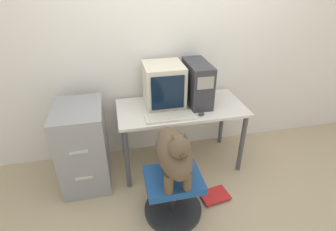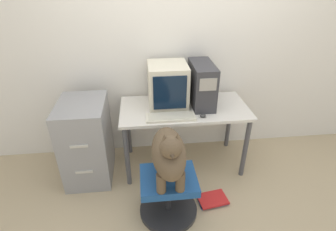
# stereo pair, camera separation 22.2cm
# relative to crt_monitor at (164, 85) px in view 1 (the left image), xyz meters

# --- Properties ---
(ground_plane) EXTENTS (12.00, 12.00, 0.00)m
(ground_plane) POSITION_rel_crt_monitor_xyz_m (0.16, -0.42, -0.95)
(ground_plane) COLOR tan
(wall_back) EXTENTS (8.00, 0.05, 2.60)m
(wall_back) POSITION_rel_crt_monitor_xyz_m (0.16, 0.29, 0.35)
(wall_back) COLOR silver
(wall_back) RESTS_ON ground_plane
(desk) EXTENTS (1.32, 0.65, 0.73)m
(desk) POSITION_rel_crt_monitor_xyz_m (0.16, -0.10, -0.31)
(desk) COLOR silver
(desk) RESTS_ON ground_plane
(crt_monitor) EXTENTS (0.39, 0.41, 0.43)m
(crt_monitor) POSITION_rel_crt_monitor_xyz_m (0.00, 0.00, 0.00)
(crt_monitor) COLOR beige
(crt_monitor) RESTS_ON desk
(pc_tower) EXTENTS (0.22, 0.48, 0.44)m
(pc_tower) POSITION_rel_crt_monitor_xyz_m (0.35, -0.03, 0.00)
(pc_tower) COLOR #333338
(pc_tower) RESTS_ON desk
(keyboard) EXTENTS (0.47, 0.17, 0.03)m
(keyboard) POSITION_rel_crt_monitor_xyz_m (-0.00, -0.31, -0.20)
(keyboard) COLOR beige
(keyboard) RESTS_ON desk
(computer_mouse) EXTENTS (0.06, 0.04, 0.04)m
(computer_mouse) POSITION_rel_crt_monitor_xyz_m (0.31, -0.33, -0.20)
(computer_mouse) COLOR #333333
(computer_mouse) RESTS_ON desk
(office_chair) EXTENTS (0.53, 0.53, 0.42)m
(office_chair) POSITION_rel_crt_monitor_xyz_m (-0.08, -0.78, -0.72)
(office_chair) COLOR #262628
(office_chair) RESTS_ON ground_plane
(dog) EXTENTS (0.28, 0.59, 0.54)m
(dog) POSITION_rel_crt_monitor_xyz_m (-0.08, -0.80, -0.25)
(dog) COLOR brown
(dog) RESTS_ON office_chair
(filing_cabinet) EXTENTS (0.46, 0.61, 0.86)m
(filing_cabinet) POSITION_rel_crt_monitor_xyz_m (-0.86, -0.17, -0.51)
(filing_cabinet) COLOR gray
(filing_cabinet) RESTS_ON ground_plane
(book_stack_floor) EXTENTS (0.30, 0.23, 0.04)m
(book_stack_floor) POSITION_rel_crt_monitor_xyz_m (0.36, -0.71, -0.92)
(book_stack_floor) COLOR #1E4C9E
(book_stack_floor) RESTS_ON ground_plane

